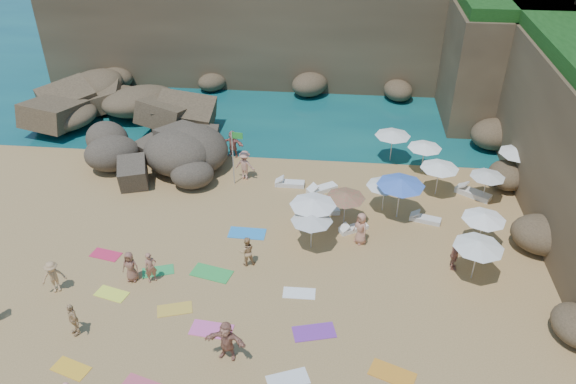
# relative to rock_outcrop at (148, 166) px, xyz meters

# --- Properties ---
(ground) EXTENTS (120.00, 120.00, 0.00)m
(ground) POSITION_rel_rock_outcrop_xyz_m (7.52, -8.28, 0.00)
(ground) COLOR tan
(ground) RESTS_ON ground
(seawater) EXTENTS (120.00, 120.00, 0.00)m
(seawater) POSITION_rel_rock_outcrop_xyz_m (7.52, 21.72, 0.00)
(seawater) COLOR #0C4751
(seawater) RESTS_ON ground
(cliff_back) EXTENTS (44.00, 8.00, 8.00)m
(cliff_back) POSITION_rel_rock_outcrop_xyz_m (9.52, 16.72, 4.00)
(cliff_back) COLOR brown
(cliff_back) RESTS_ON ground
(cliff_corner) EXTENTS (10.00, 12.00, 8.00)m
(cliff_corner) POSITION_rel_rock_outcrop_xyz_m (24.52, 11.72, 4.00)
(cliff_corner) COLOR brown
(cliff_corner) RESTS_ON ground
(rock_promontory) EXTENTS (12.00, 7.00, 2.00)m
(rock_promontory) POSITION_rel_rock_outcrop_xyz_m (-3.48, 7.72, 0.00)
(rock_promontory) COLOR brown
(rock_promontory) RESTS_ON ground
(marina_masts) EXTENTS (3.10, 0.10, 6.00)m
(marina_masts) POSITION_rel_rock_outcrop_xyz_m (-8.98, 21.72, 3.00)
(marina_masts) COLOR white
(marina_masts) RESTS_ON ground
(rock_outcrop) EXTENTS (9.01, 7.93, 3.00)m
(rock_outcrop) POSITION_rel_rock_outcrop_xyz_m (0.00, 0.00, 0.00)
(rock_outcrop) COLOR brown
(rock_outcrop) RESTS_ON ground
(flag_pole) EXTENTS (0.69, 0.11, 3.54)m
(flag_pole) POSITION_rel_rock_outcrop_xyz_m (6.00, -1.56, 2.26)
(flag_pole) COLOR silver
(flag_pole) RESTS_ON ground
(parasol_0) EXTENTS (2.05, 2.05, 1.94)m
(parasol_0) POSITION_rel_rock_outcrop_xyz_m (14.69, -3.56, 1.78)
(parasol_0) COLOR silver
(parasol_0) RESTS_ON ground
(parasol_1) EXTENTS (2.10, 2.10, 1.99)m
(parasol_1) POSITION_rel_rock_outcrop_xyz_m (17.32, 1.01, 1.82)
(parasol_1) COLOR silver
(parasol_1) RESTS_ON ground
(parasol_2) EXTENTS (2.27, 2.27, 2.15)m
(parasol_2) POSITION_rel_rock_outcrop_xyz_m (15.44, 2.19, 1.97)
(parasol_2) COLOR silver
(parasol_2) RESTS_ON ground
(parasol_3) EXTENTS (2.44, 2.44, 2.31)m
(parasol_3) POSITION_rel_rock_outcrop_xyz_m (22.75, 0.31, 2.12)
(parasol_3) COLOR silver
(parasol_3) RESTS_ON ground
(parasol_4) EXTENTS (2.20, 2.20, 2.08)m
(parasol_4) POSITION_rel_rock_outcrop_xyz_m (19.44, -6.41, 1.91)
(parasol_4) COLOR silver
(parasol_4) RESTS_ON ground
(parasol_5) EXTENTS (2.43, 2.43, 2.30)m
(parasol_5) POSITION_rel_rock_outcrop_xyz_m (10.91, -6.26, 2.11)
(parasol_5) COLOR silver
(parasol_5) RESTS_ON ground
(parasol_6) EXTENTS (2.16, 2.16, 2.04)m
(parasol_6) POSITION_rel_rock_outcrop_xyz_m (12.55, -5.10, 1.87)
(parasol_6) COLOR silver
(parasol_6) RESTS_ON ground
(parasol_7) EXTENTS (2.23, 2.23, 2.11)m
(parasol_7) POSITION_rel_rock_outcrop_xyz_m (17.88, -1.57, 1.93)
(parasol_7) COLOR silver
(parasol_7) RESTS_ON ground
(parasol_8) EXTENTS (1.98, 1.98, 1.87)m
(parasol_8) POSITION_rel_rock_outcrop_xyz_m (20.53, -1.93, 1.72)
(parasol_8) COLOR silver
(parasol_8) RESTS_ON ground
(parasol_9) EXTENTS (2.13, 2.13, 2.01)m
(parasol_9) POSITION_rel_rock_outcrop_xyz_m (10.91, -7.30, 1.85)
(parasol_9) COLOR silver
(parasol_9) RESTS_ON ground
(parasol_10) EXTENTS (2.61, 2.61, 2.47)m
(parasol_10) POSITION_rel_rock_outcrop_xyz_m (15.47, -4.12, 2.27)
(parasol_10) COLOR silver
(parasol_10) RESTS_ON ground
(parasol_11) EXTENTS (2.36, 2.36, 2.23)m
(parasol_11) POSITION_rel_rock_outcrop_xyz_m (18.71, -8.88, 2.05)
(parasol_11) COLOR silver
(parasol_11) RESTS_ON ground
(lounger_0) EXTENTS (1.87, 1.52, 0.29)m
(lounger_0) POSITION_rel_rock_outcrop_xyz_m (11.22, -1.92, 0.14)
(lounger_0) COLOR white
(lounger_0) RESTS_ON ground
(lounger_1) EXTENTS (1.76, 0.98, 0.26)m
(lounger_1) POSITION_rel_rock_outcrop_xyz_m (16.99, -4.40, 0.13)
(lounger_1) COLOR silver
(lounger_1) RESTS_ON ground
(lounger_2) EXTENTS (2.03, 0.98, 0.30)m
(lounger_2) POSITION_rel_rock_outcrop_xyz_m (11.33, -4.17, 0.15)
(lounger_2) COLOR silver
(lounger_2) RESTS_ON ground
(lounger_3) EXTENTS (1.76, 0.60, 0.27)m
(lounger_3) POSITION_rel_rock_outcrop_xyz_m (9.26, -1.49, 0.14)
(lounger_3) COLOR white
(lounger_3) RESTS_ON ground
(lounger_4) EXTENTS (2.09, 1.70, 0.32)m
(lounger_4) POSITION_rel_rock_outcrop_xyz_m (20.04, -1.55, 0.16)
(lounger_4) COLOR silver
(lounger_4) RESTS_ON ground
(lounger_5) EXTENTS (1.63, 1.24, 0.24)m
(lounger_5) POSITION_rel_rock_outcrop_xyz_m (13.08, -5.62, 0.12)
(lounger_5) COLOR white
(lounger_5) RESTS_ON ground
(towel_2) EXTENTS (1.67, 1.18, 0.03)m
(towel_2) POSITION_rel_rock_outcrop_xyz_m (1.88, -15.97, 0.01)
(towel_2) COLOR yellow
(towel_2) RESTS_ON ground
(towel_3) EXTENTS (1.67, 1.20, 0.03)m
(towel_3) POSITION_rel_rock_outcrop_xyz_m (3.63, -9.90, 0.01)
(towel_3) COLOR green
(towel_3) RESTS_ON ground
(towel_4) EXTENTS (1.65, 1.11, 0.03)m
(towel_4) POSITION_rel_rock_outcrop_xyz_m (1.95, -11.66, 0.01)
(towel_4) COLOR #F0FF43
(towel_4) RESTS_ON ground
(towel_5) EXTENTS (1.51, 0.77, 0.03)m
(towel_5) POSITION_rel_rock_outcrop_xyz_m (10.59, -10.76, 0.01)
(towel_5) COLOR white
(towel_5) RESTS_ON ground
(towel_6) EXTENTS (1.98, 1.34, 0.03)m
(towel_6) POSITION_rel_rock_outcrop_xyz_m (11.42, -13.08, 0.02)
(towel_6) COLOR purple
(towel_6) RESTS_ON ground
(towel_7) EXTENTS (1.63, 1.05, 0.03)m
(towel_7) POSITION_rel_rock_outcrop_xyz_m (0.63, -8.93, 0.01)
(towel_7) COLOR #DA264F
(towel_7) RESTS_ON ground
(towel_8) EXTENTS (1.97, 1.02, 0.03)m
(towel_8) POSITION_rel_rock_outcrop_xyz_m (7.46, -6.47, 0.02)
(towel_8) COLOR #298ADF
(towel_8) RESTS_ON ground
(towel_9) EXTENTS (1.89, 1.08, 0.03)m
(towel_9) POSITION_rel_rock_outcrop_xyz_m (7.02, -13.38, 0.02)
(towel_9) COLOR pink
(towel_9) RESTS_ON ground
(towel_10) EXTENTS (1.98, 1.48, 0.03)m
(towel_10) POSITION_rel_rock_outcrop_xyz_m (14.62, -14.97, 0.02)
(towel_10) COLOR orange
(towel_10) RESTS_ON ground
(towel_11) EXTENTS (2.12, 1.41, 0.03)m
(towel_11) POSITION_rel_rock_outcrop_xyz_m (6.25, -9.79, 0.02)
(towel_11) COLOR green
(towel_11) RESTS_ON ground
(towel_12) EXTENTS (1.70, 1.19, 0.03)m
(towel_12) POSITION_rel_rock_outcrop_xyz_m (5.12, -12.34, 0.01)
(towel_12) COLOR gold
(towel_12) RESTS_ON ground
(towel_13) EXTENTS (1.82, 1.37, 0.03)m
(towel_13) POSITION_rel_rock_outcrop_xyz_m (10.55, -15.65, 0.01)
(towel_13) COLOR white
(towel_13) RESTS_ON ground
(person_stand_1) EXTENTS (0.92, 0.81, 1.60)m
(person_stand_1) POSITION_rel_rock_outcrop_xyz_m (7.87, -8.92, 0.80)
(person_stand_1) COLOR tan
(person_stand_1) RESTS_ON ground
(person_stand_2) EXTENTS (1.30, 0.76, 1.89)m
(person_stand_2) POSITION_rel_rock_outcrop_xyz_m (6.47, -0.93, 0.94)
(person_stand_2) COLOR tan
(person_stand_2) RESTS_ON ground
(person_stand_3) EXTENTS (0.45, 0.99, 1.66)m
(person_stand_3) POSITION_rel_rock_outcrop_xyz_m (17.89, -8.26, 0.83)
(person_stand_3) COLOR #A26551
(person_stand_3) RESTS_ON ground
(person_stand_4) EXTENTS (0.92, 0.98, 1.78)m
(person_stand_4) POSITION_rel_rock_outcrop_xyz_m (13.41, -6.62, 0.89)
(person_stand_4) COLOR tan
(person_stand_4) RESTS_ON ground
(person_stand_5) EXTENTS (1.73, 0.88, 1.79)m
(person_stand_5) POSITION_rel_rock_outcrop_xyz_m (5.20, 1.79, 0.89)
(person_stand_5) COLOR #BD6E5E
(person_stand_5) RESTS_ON ground
(person_lie_0) EXTENTS (1.74, 1.98, 0.44)m
(person_lie_0) POSITION_rel_rock_outcrop_xyz_m (-0.63, -11.70, 0.22)
(person_lie_0) COLOR tan
(person_lie_0) RESTS_ON ground
(person_lie_1) EXTENTS (1.78, 1.82, 0.39)m
(person_lie_1) POSITION_rel_rock_outcrop_xyz_m (1.34, -14.12, 0.20)
(person_lie_1) COLOR tan
(person_lie_1) RESTS_ON ground
(person_lie_2) EXTENTS (0.80, 1.60, 0.43)m
(person_lie_2) POSITION_rel_rock_outcrop_xyz_m (2.62, -10.62, 0.21)
(person_lie_2) COLOR brown
(person_lie_2) RESTS_ON ground
(person_lie_3) EXTENTS (1.99, 2.10, 0.49)m
(person_lie_3) POSITION_rel_rock_outcrop_xyz_m (8.00, -14.75, 0.25)
(person_lie_3) COLOR #B3755E
(person_lie_3) RESTS_ON ground
(person_lie_4) EXTENTS (1.37, 1.64, 0.38)m
(person_lie_4) POSITION_rel_rock_outcrop_xyz_m (3.58, -10.58, 0.19)
(person_lie_4) COLOR #A36951
(person_lie_4) RESTS_ON ground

